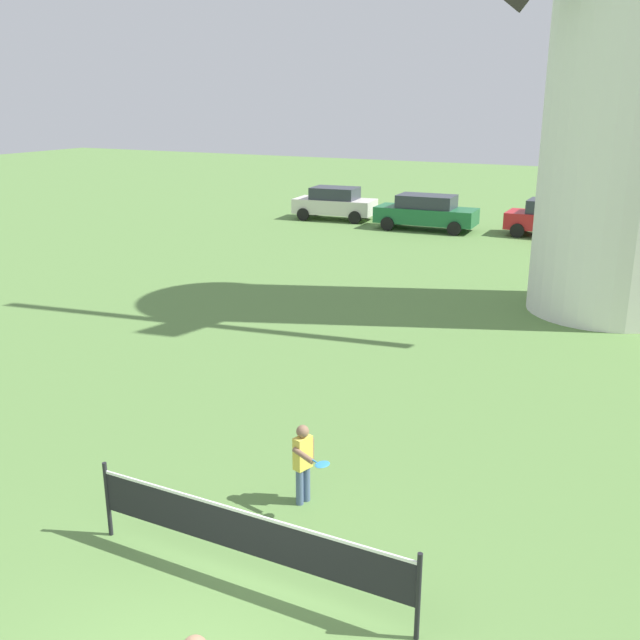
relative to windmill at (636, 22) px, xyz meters
The scene contains 6 objects.
windmill is the anchor object (origin of this frame).
tennis_net 16.16m from the windmill, 100.00° to the right, with size 4.47×0.06×1.10m.
player_far 14.51m from the windmill, 102.45° to the right, with size 0.70×0.66×1.25m.
parked_car_cream 18.54m from the windmill, 141.14° to the left, with size 4.02×2.18×1.56m.
parked_car_green 14.87m from the windmill, 130.28° to the left, with size 4.53×2.04×1.56m.
parked_car_red 13.22m from the windmill, 106.11° to the left, with size 3.93×1.90×1.56m.
Camera 1 is at (3.83, -4.75, 5.75)m, focal length 40.43 mm.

